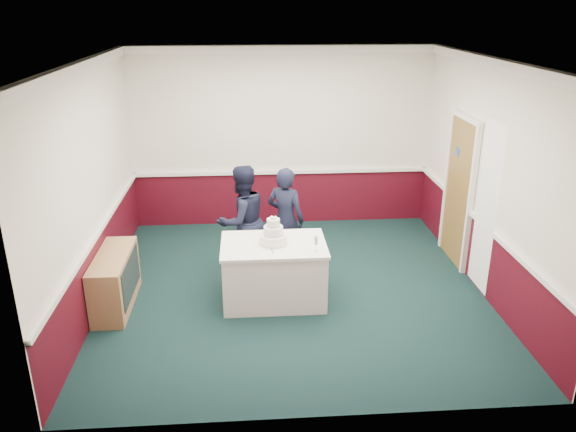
{
  "coord_description": "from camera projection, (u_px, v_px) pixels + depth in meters",
  "views": [
    {
      "loc": [
        -0.57,
        -6.69,
        3.63
      ],
      "look_at": [
        -0.08,
        -0.1,
        1.1
      ],
      "focal_mm": 35.0,
      "sensor_mm": 36.0,
      "label": 1
    }
  ],
  "objects": [
    {
      "name": "person_woman",
      "position": [
        286.0,
        219.0,
        7.92
      ],
      "size": [
        0.66,
        0.58,
        1.52
      ],
      "primitive_type": "imported",
      "rotation": [
        0.0,
        0.0,
        2.65
      ],
      "color": "black",
      "rests_on": "ground"
    },
    {
      "name": "person_man",
      "position": [
        242.0,
        221.0,
        7.77
      ],
      "size": [
        0.97,
        0.91,
        1.58
      ],
      "primitive_type": "imported",
      "rotation": [
        0.0,
        0.0,
        3.69
      ],
      "color": "black",
      "rests_on": "ground"
    },
    {
      "name": "champagne_flute",
      "position": [
        316.0,
        241.0,
        6.77
      ],
      "size": [
        0.05,
        0.05,
        0.21
      ],
      "color": "silver",
      "rests_on": "cake_table"
    },
    {
      "name": "ground",
      "position": [
        294.0,
        289.0,
        7.57
      ],
      "size": [
        5.0,
        5.0,
        0.0
      ],
      "primitive_type": "plane",
      "color": "#14312C",
      "rests_on": "ground"
    },
    {
      "name": "room_shell",
      "position": [
        296.0,
        136.0,
        7.44
      ],
      "size": [
        5.0,
        5.0,
        3.0
      ],
      "color": "silver",
      "rests_on": "ground"
    },
    {
      "name": "cake_knife",
      "position": [
        272.0,
        250.0,
        6.85
      ],
      "size": [
        0.02,
        0.22,
        0.0
      ],
      "primitive_type": "cube",
      "rotation": [
        0.0,
        0.0,
        0.04
      ],
      "color": "silver",
      "rests_on": "cake_table"
    },
    {
      "name": "wedding_cake",
      "position": [
        273.0,
        235.0,
        7.0
      ],
      "size": [
        0.35,
        0.35,
        0.36
      ],
      "color": "white",
      "rests_on": "cake_table"
    },
    {
      "name": "cake_table",
      "position": [
        274.0,
        271.0,
        7.18
      ],
      "size": [
        1.32,
        0.92,
        0.79
      ],
      "color": "white",
      "rests_on": "ground"
    },
    {
      "name": "sideboard",
      "position": [
        115.0,
        281.0,
        7.05
      ],
      "size": [
        0.41,
        1.2,
        0.7
      ],
      "color": "tan",
      "rests_on": "ground"
    }
  ]
}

